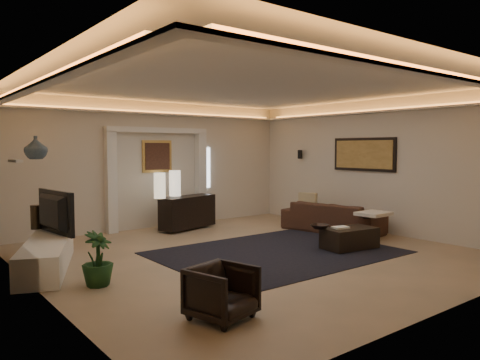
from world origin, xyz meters
TOP-DOWN VIEW (x-y plane):
  - floor at (0.00, 0.00)m, footprint 7.00×7.00m
  - ceiling at (0.00, 0.00)m, footprint 7.00×7.00m
  - wall_back at (0.00, 3.50)m, footprint 7.00×0.00m
  - wall_front at (0.00, -3.50)m, footprint 7.00×0.00m
  - wall_left at (-3.50, 0.00)m, footprint 0.00×7.00m
  - wall_right at (3.50, 0.00)m, footprint 0.00×7.00m
  - cove_soffit at (0.00, 0.00)m, footprint 7.00×7.00m
  - daylight_slit at (1.35, 3.48)m, footprint 0.25×0.03m
  - area_rug at (0.40, -0.20)m, footprint 4.00×3.00m
  - pilaster_left at (-1.15, 3.40)m, footprint 0.22×0.20m
  - pilaster_right at (1.15, 3.40)m, footprint 0.22×0.20m
  - alcove_header at (0.00, 3.40)m, footprint 2.52×0.20m
  - painting_frame at (0.00, 3.47)m, footprint 0.74×0.04m
  - painting_canvas at (0.00, 3.44)m, footprint 0.62×0.02m
  - art_panel_frame at (3.47, 0.30)m, footprint 0.04×1.64m
  - art_panel_gold at (3.44, 0.30)m, footprint 0.02×1.50m
  - wall_sconce at (3.38, 2.20)m, footprint 0.12×0.12m
  - wall_niche at (-3.44, 1.40)m, footprint 0.10×0.55m
  - console at (0.39, 2.77)m, footprint 1.49×0.81m
  - lamp_left at (-0.32, 2.75)m, footprint 0.28×0.28m
  - lamp_right at (0.19, 2.99)m, footprint 0.32×0.32m
  - media_ledge at (-3.11, 1.11)m, footprint 1.42×2.38m
  - tv at (-2.93, 1.63)m, footprint 1.24×0.31m
  - figurine at (-2.98, 2.28)m, footprint 0.17×0.17m
  - ginger_jar at (-3.15, 1.39)m, footprint 0.36×0.36m
  - plant at (-2.80, -0.16)m, footprint 0.57×0.57m
  - sofa at (2.75, 0.56)m, footprint 2.32×1.26m
  - throw_blanket at (2.58, -0.63)m, footprint 0.64×0.53m
  - throw_pillow at (2.99, 1.54)m, footprint 0.28×0.46m
  - coffee_table at (1.65, -0.79)m, footprint 1.05×0.67m
  - bowl at (1.16, -0.52)m, footprint 0.39×0.39m
  - magazine at (1.48, -0.72)m, footprint 0.32×0.27m
  - armchair at (-2.18, -2.15)m, footprint 0.76×0.77m

SIDE VIEW (x-z plane):
  - floor at x=0.00m, z-range 0.00..0.00m
  - area_rug at x=0.40m, z-range 0.00..0.01m
  - coffee_table at x=1.65m, z-range 0.02..0.39m
  - media_ledge at x=-3.11m, z-range 0.01..0.44m
  - armchair at x=-2.18m, z-range 0.00..0.58m
  - sofa at x=2.75m, z-range 0.00..0.64m
  - plant at x=-2.80m, z-range 0.00..0.73m
  - console at x=0.39m, z-range 0.04..0.76m
  - magazine at x=1.48m, z-range 0.41..0.44m
  - bowl at x=1.16m, z-range 0.41..0.49m
  - throw_blanket at x=2.58m, z-range 0.52..0.58m
  - throw_pillow at x=2.99m, z-range 0.33..0.77m
  - figurine at x=-2.98m, z-range 0.43..0.85m
  - tv at x=-2.93m, z-range 0.45..1.16m
  - lamp_left at x=-0.32m, z-range 0.81..1.37m
  - lamp_right at x=0.19m, z-range 0.80..1.38m
  - pilaster_left at x=-1.15m, z-range 0.00..2.20m
  - pilaster_right at x=1.15m, z-range 0.00..2.20m
  - daylight_slit at x=1.35m, z-range 0.85..1.85m
  - wall_back at x=0.00m, z-range -2.05..4.95m
  - wall_front at x=0.00m, z-range -2.05..4.95m
  - wall_left at x=-3.50m, z-range -2.05..4.95m
  - wall_right at x=3.50m, z-range -2.05..4.95m
  - painting_frame at x=0.00m, z-range 1.28..2.02m
  - painting_canvas at x=0.00m, z-range 1.34..1.96m
  - wall_niche at x=-3.44m, z-range 1.63..1.67m
  - wall_sconce at x=3.38m, z-range 1.57..1.79m
  - art_panel_gold at x=3.44m, z-range 1.39..2.01m
  - art_panel_frame at x=3.47m, z-range 1.33..2.07m
  - ginger_jar at x=-3.15m, z-range 1.67..2.02m
  - alcove_header at x=0.00m, z-range 2.19..2.31m
  - cove_soffit at x=0.00m, z-range 2.60..2.64m
  - ceiling at x=0.00m, z-range 2.90..2.90m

